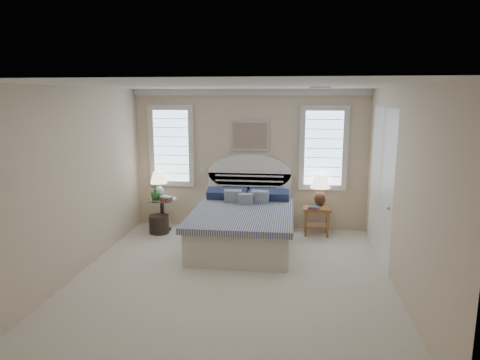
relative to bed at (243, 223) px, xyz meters
name	(u,v)px	position (x,y,z in m)	size (l,w,h in m)	color
floor	(232,278)	(0.00, -1.46, -0.39)	(4.50, 5.00, 0.01)	#BBAFA0
ceiling	(231,85)	(0.00, -1.46, 2.31)	(4.50, 5.00, 0.01)	silver
wall_back	(250,160)	(0.00, 1.04, 0.96)	(4.50, 0.02, 2.70)	beige
wall_left	(77,182)	(-2.25, -1.46, 0.96)	(0.02, 5.00, 2.70)	beige
wall_right	(401,190)	(2.25, -1.46, 0.96)	(0.02, 5.00, 2.70)	beige
crown_molding	(250,92)	(0.00, 1.00, 2.25)	(4.50, 0.08, 0.12)	silver
hvac_vent	(320,88)	(1.20, -0.66, 2.29)	(0.30, 0.20, 0.02)	#B2B2B2
switch_plate	(202,169)	(-0.95, 1.03, 0.76)	(0.08, 0.01, 0.12)	silver
window_left	(172,146)	(-1.55, 1.02, 1.21)	(0.90, 0.06, 1.60)	#C9E3FF
window_right	(323,148)	(1.40, 1.02, 1.21)	(0.90, 0.06, 1.60)	#C9E3FF
painting	(250,136)	(0.00, 1.00, 1.43)	(0.74, 0.04, 0.58)	silver
closet_door	(381,183)	(2.23, -0.26, 0.81)	(0.02, 1.80, 2.40)	white
bed	(243,223)	(0.00, 0.00, 0.00)	(1.72, 2.28, 1.47)	beige
side_table_left	(162,211)	(-1.65, 0.59, 0.00)	(0.56, 0.56, 0.63)	black
nightstand_right	(317,215)	(1.30, 0.69, 0.00)	(0.50, 0.40, 0.53)	#926030
floor_pot	(159,224)	(-1.67, 0.42, -0.21)	(0.38, 0.38, 0.34)	black
lamp_left	(159,182)	(-1.71, 0.62, 0.56)	(0.34, 0.34, 0.52)	white
lamp_right	(320,187)	(1.36, 0.84, 0.51)	(0.46, 0.46, 0.60)	black
potted_plant	(155,191)	(-1.75, 0.51, 0.41)	(0.19, 0.19, 0.34)	#377C31
books_left	(166,198)	(-1.53, 0.46, 0.28)	(0.24, 0.21, 0.08)	#A72929
books_right	(314,208)	(1.23, 0.54, 0.17)	(0.20, 0.16, 0.05)	#A72929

